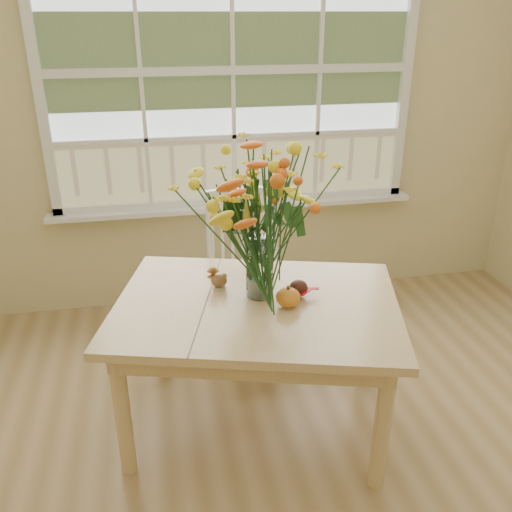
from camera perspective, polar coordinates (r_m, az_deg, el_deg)
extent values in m
cube|color=beige|center=(3.53, -2.49, 15.78)|extent=(4.00, 0.02, 2.70)
cube|color=silver|center=(3.49, -2.51, 18.99)|extent=(2.20, 0.00, 1.60)
cube|color=white|center=(3.62, -2.13, 5.22)|extent=(2.42, 0.12, 0.03)
cube|color=tan|center=(2.46, 0.09, -5.29)|extent=(1.47, 1.21, 0.04)
cube|color=tan|center=(2.49, 0.09, -6.68)|extent=(1.32, 1.07, 0.10)
cylinder|color=tan|center=(2.46, -13.86, -15.77)|extent=(0.07, 0.07, 0.64)
cylinder|color=tan|center=(3.02, -9.80, -7.01)|extent=(0.07, 0.07, 0.64)
cylinder|color=tan|center=(2.39, 13.14, -17.14)|extent=(0.07, 0.07, 0.64)
cylinder|color=tan|center=(2.96, 11.29, -7.83)|extent=(0.07, 0.07, 0.64)
cube|color=white|center=(3.12, -0.92, -2.89)|extent=(0.45, 0.43, 0.05)
cube|color=white|center=(3.17, -1.41, 2.48)|extent=(0.44, 0.05, 0.50)
cylinder|color=white|center=(3.08, -3.57, -8.32)|extent=(0.04, 0.04, 0.43)
cylinder|color=white|center=(3.35, -4.17, -5.42)|extent=(0.04, 0.04, 0.43)
cylinder|color=white|center=(3.13, 2.64, -7.78)|extent=(0.04, 0.04, 0.43)
cylinder|color=white|center=(3.39, 1.53, -4.96)|extent=(0.04, 0.04, 0.43)
cylinder|color=white|center=(2.45, 0.42, -1.20)|extent=(0.12, 0.12, 0.28)
ellipsoid|color=#C06016|center=(2.40, 3.40, -4.47)|extent=(0.11, 0.11, 0.09)
cylinder|color=#CCB78C|center=(2.57, -3.89, -3.27)|extent=(0.06, 0.06, 0.01)
ellipsoid|color=brown|center=(2.56, -3.92, -2.59)|extent=(0.09, 0.07, 0.06)
ellipsoid|color=#38160F|center=(2.49, 4.49, -3.46)|extent=(0.09, 0.09, 0.08)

